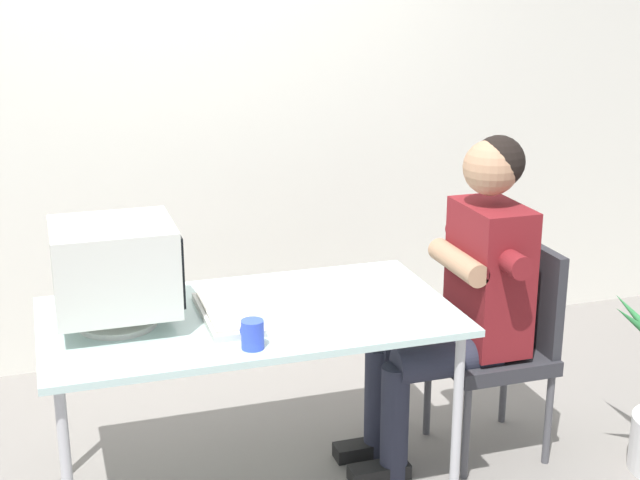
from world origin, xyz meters
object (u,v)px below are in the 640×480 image
Objects in this scene: desk_mug at (252,334)px; keyboard at (227,313)px; office_chair at (505,338)px; person_seated at (465,289)px; crt_monitor at (115,268)px; desk at (249,327)px.

keyboard is at bearing 94.46° from desk_mug.
person_seated is (-0.19, 0.00, 0.23)m from office_chair.
desk_mug is at bearing -85.54° from keyboard.
crt_monitor is 0.54m from desk_mug.
crt_monitor reaches higher than desk.
desk_mug is at bearing -39.39° from crt_monitor.
keyboard is 0.50× the size of office_chair.
keyboard is at bearing -5.64° from crt_monitor.
office_chair is 8.90× the size of desk_mug.
keyboard is 4.48× the size of desk_mug.
office_chair is 0.66× the size of person_seated.
desk is 0.32m from desk_mug.
person_seated is at bearing 0.21° from crt_monitor.
person_seated reaches higher than keyboard.
crt_monitor reaches higher than office_chair.
desk_mug is at bearing -163.59° from office_chair.
desk is at bearing -178.42° from office_chair.
keyboard is at bearing -177.49° from person_seated.
person_seated is (0.87, 0.03, 0.04)m from desk.
person_seated reaches higher than office_chair.
crt_monitor is at bearing -179.81° from office_chair.
keyboard is 0.33× the size of person_seated.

